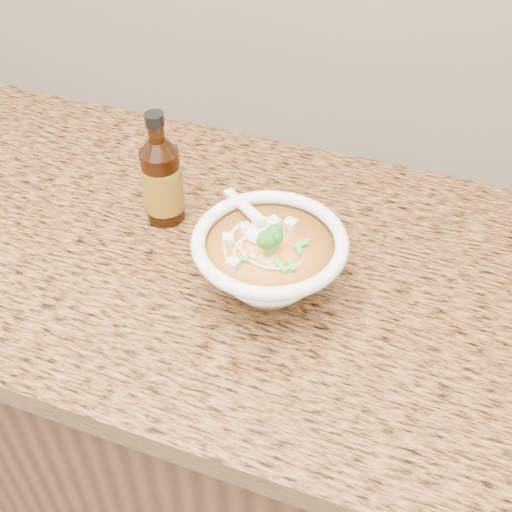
% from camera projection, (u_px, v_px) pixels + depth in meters
% --- Properties ---
extents(cabinet, '(4.00, 0.65, 0.86)m').
position_uv_depth(cabinet, '(196.00, 403.00, 1.33)').
color(cabinet, black).
rests_on(cabinet, ground).
extents(counter_slab, '(4.00, 0.68, 0.04)m').
position_uv_depth(counter_slab, '(177.00, 243.00, 1.03)').
color(counter_slab, brown).
rests_on(counter_slab, cabinet).
extents(soup_bowl, '(0.21, 0.21, 0.12)m').
position_uv_depth(soup_bowl, '(269.00, 262.00, 0.89)').
color(soup_bowl, white).
rests_on(soup_bowl, counter_slab).
extents(hot_sauce_bottle, '(0.07, 0.07, 0.19)m').
position_uv_depth(hot_sauce_bottle, '(162.00, 181.00, 0.99)').
color(hot_sauce_bottle, '#3D1908').
rests_on(hot_sauce_bottle, counter_slab).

